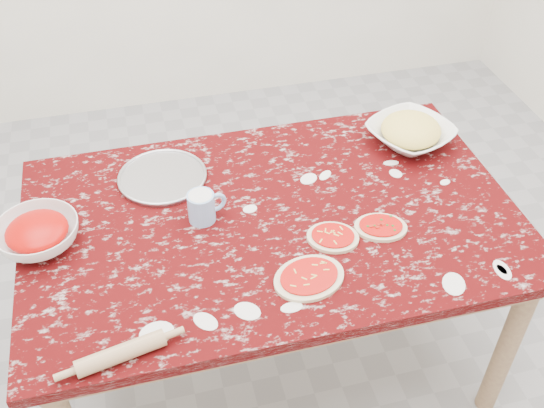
% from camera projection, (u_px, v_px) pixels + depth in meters
% --- Properties ---
extents(ground, '(4.00, 4.00, 0.00)m').
position_uv_depth(ground, '(272.00, 352.00, 2.55)').
color(ground, gray).
extents(worktable, '(1.60, 1.00, 0.75)m').
position_uv_depth(worktable, '(272.00, 234.00, 2.11)').
color(worktable, '#380405').
rests_on(worktable, ground).
extents(pizza_tray, '(0.39, 0.39, 0.01)m').
position_uv_depth(pizza_tray, '(163.00, 178.00, 2.19)').
color(pizza_tray, '#B2B2B7').
rests_on(pizza_tray, worktable).
extents(sauce_bowl, '(0.34, 0.34, 0.08)m').
position_uv_depth(sauce_bowl, '(38.00, 235.00, 1.93)').
color(sauce_bowl, white).
rests_on(sauce_bowl, worktable).
extents(cheese_bowl, '(0.39, 0.39, 0.07)m').
position_uv_depth(cheese_bowl, '(410.00, 134.00, 2.34)').
color(cheese_bowl, white).
rests_on(cheese_bowl, worktable).
extents(flour_mug, '(0.13, 0.09, 0.10)m').
position_uv_depth(flour_mug, '(203.00, 206.00, 2.01)').
color(flour_mug, '#88B2E7').
rests_on(flour_mug, worktable).
extents(pizza_left, '(0.25, 0.22, 0.02)m').
position_uv_depth(pizza_left, '(309.00, 278.00, 1.84)').
color(pizza_left, beige).
rests_on(pizza_left, worktable).
extents(pizza_mid, '(0.20, 0.19, 0.02)m').
position_uv_depth(pizza_mid, '(333.00, 237.00, 1.97)').
color(pizza_mid, beige).
rests_on(pizza_mid, worktable).
extents(pizza_right, '(0.20, 0.17, 0.02)m').
position_uv_depth(pizza_right, '(381.00, 227.00, 2.00)').
color(pizza_right, beige).
rests_on(pizza_right, worktable).
extents(rolling_pin, '(0.24, 0.09, 0.05)m').
position_uv_depth(rolling_pin, '(121.00, 353.00, 1.62)').
color(rolling_pin, tan).
rests_on(rolling_pin, worktable).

